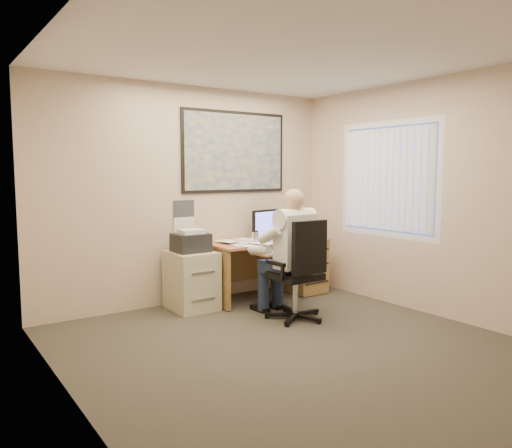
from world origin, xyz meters
TOP-DOWN VIEW (x-y plane):
  - room_shell at (0.00, 0.00)m, footprint 4.00×4.50m
  - desk at (1.23, 1.90)m, footprint 1.60×0.97m
  - world_map at (0.65, 2.23)m, footprint 1.56×0.03m
  - wall_calendar at (-0.10, 2.24)m, footprint 0.28×0.01m
  - window_blinds at (1.97, 0.80)m, footprint 0.06×1.40m
  - filing_cabinet at (-0.18, 1.91)m, footprint 0.50×0.60m
  - office_chair at (0.58, 0.83)m, footprint 0.67×0.67m
  - person at (0.58, 0.91)m, footprint 0.67×0.91m

SIDE VIEW (x-z plane):
  - office_chair at x=0.58m, z-range -0.23..0.89m
  - filing_cabinet at x=-0.18m, z-range -0.07..0.89m
  - desk at x=1.23m, z-range -0.12..1.01m
  - person at x=0.58m, z-range 0.00..1.46m
  - wall_calendar at x=-0.10m, z-range 0.87..1.29m
  - room_shell at x=0.00m, z-range 0.00..2.70m
  - window_blinds at x=1.97m, z-range 0.90..2.20m
  - world_map at x=0.65m, z-range 1.37..2.43m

